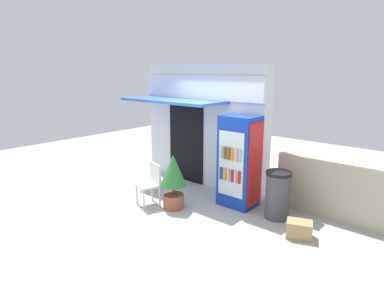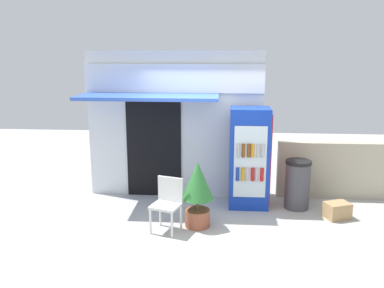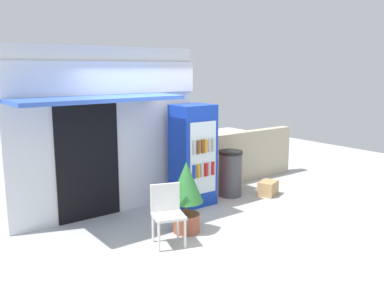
# 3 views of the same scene
# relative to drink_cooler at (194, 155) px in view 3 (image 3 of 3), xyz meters

# --- Properties ---
(ground) EXTENTS (16.00, 16.00, 0.00)m
(ground) POSITION_rel_drink_cooler_xyz_m (-0.75, -0.96, -0.92)
(ground) COLOR #B2B2AD
(storefront_building) EXTENTS (3.39, 1.30, 2.84)m
(storefront_building) POSITION_rel_drink_cooler_xyz_m (-1.45, 0.58, 0.55)
(storefront_building) COLOR silver
(storefront_building) RESTS_ON ground
(drink_cooler) EXTENTS (0.73, 0.63, 1.84)m
(drink_cooler) POSITION_rel_drink_cooler_xyz_m (0.00, 0.00, 0.00)
(drink_cooler) COLOR #1438B2
(drink_cooler) RESTS_ON ground
(plastic_chair) EXTENTS (0.53, 0.51, 0.86)m
(plastic_chair) POSITION_rel_drink_cooler_xyz_m (-1.35, -1.15, -0.42)
(plastic_chair) COLOR silver
(plastic_chair) RESTS_ON ground
(potted_plant_near_shop) EXTENTS (0.52, 0.52, 1.10)m
(potted_plant_near_shop) POSITION_rel_drink_cooler_xyz_m (-0.89, -0.98, -0.28)
(potted_plant_near_shop) COLOR #995138
(potted_plant_near_shop) RESTS_ON ground
(trash_bin) EXTENTS (0.47, 0.47, 0.90)m
(trash_bin) POSITION_rel_drink_cooler_xyz_m (0.88, -0.03, -0.47)
(trash_bin) COLOR #47474C
(trash_bin) RESTS_ON ground
(stone_boundary_wall) EXTENTS (2.68, 0.21, 1.11)m
(stone_boundary_wall) POSITION_rel_drink_cooler_xyz_m (1.93, 0.61, -0.37)
(stone_boundary_wall) COLOR #B7AD93
(stone_boundary_wall) RESTS_ON ground
(cardboard_box) EXTENTS (0.49, 0.43, 0.28)m
(cardboard_box) POSITION_rel_drink_cooler_xyz_m (1.50, -0.47, -0.78)
(cardboard_box) COLOR tan
(cardboard_box) RESTS_ON ground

